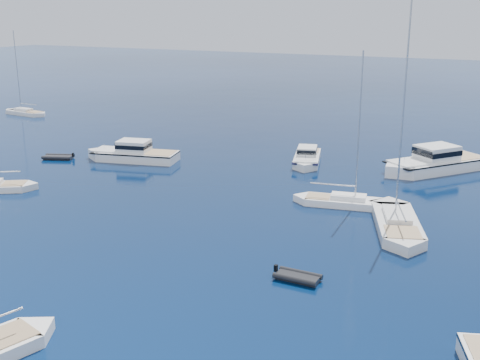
# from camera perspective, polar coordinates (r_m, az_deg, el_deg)

# --- Properties ---
(ground) EXTENTS (400.00, 400.00, 0.00)m
(ground) POSITION_cam_1_polar(r_m,az_deg,el_deg) (34.51, -21.32, -14.00)
(ground) COLOR navy
(ground) RESTS_ON ground
(motor_cruiser_centre) EXTENTS (11.95, 6.15, 3.00)m
(motor_cruiser_centre) POSITION_cam_1_polar(r_m,az_deg,el_deg) (69.24, -10.23, 1.86)
(motor_cruiser_centre) COLOR white
(motor_cruiser_centre) RESTS_ON ground
(motor_cruiser_distant) EXTENTS (11.52, 13.21, 3.54)m
(motor_cruiser_distant) POSITION_cam_1_polar(r_m,az_deg,el_deg) (66.87, 17.99, 0.82)
(motor_cruiser_distant) COLOR white
(motor_cruiser_distant) RESTS_ON ground
(motor_cruiser_horizon) EXTENTS (5.30, 9.50, 2.38)m
(motor_cruiser_horizon) POSITION_cam_1_polar(r_m,az_deg,el_deg) (67.31, 6.41, 1.61)
(motor_cruiser_horizon) COLOR white
(motor_cruiser_horizon) RESTS_ON ground
(sailboat_mid_r) EXTENTS (7.21, 12.65, 18.08)m
(sailboat_mid_r) POSITION_cam_1_polar(r_m,az_deg,el_deg) (48.68, 14.76, -4.51)
(sailboat_mid_r) COLOR silver
(sailboat_mid_r) RESTS_ON ground
(sailboat_centre) EXTENTS (9.78, 4.20, 13.95)m
(sailboat_centre) POSITION_cam_1_polar(r_m,az_deg,el_deg) (53.33, 9.90, -2.40)
(sailboat_centre) COLOR white
(sailboat_centre) RESTS_ON ground
(sailboat_far_l) EXTENTS (9.64, 3.18, 13.94)m
(sailboat_far_l) POSITION_cam_1_polar(r_m,az_deg,el_deg) (104.32, -19.83, 5.90)
(sailboat_far_l) COLOR silver
(sailboat_far_l) RESTS_ON ground
(tender_grey_near) EXTENTS (3.09, 1.78, 0.95)m
(tender_grey_near) POSITION_cam_1_polar(r_m,az_deg,el_deg) (38.69, 5.53, -9.52)
(tender_grey_near) COLOR black
(tender_grey_near) RESTS_ON ground
(tender_grey_far) EXTENTS (4.05, 3.16, 0.95)m
(tender_grey_far) POSITION_cam_1_polar(r_m,az_deg,el_deg) (71.95, -16.98, 1.95)
(tender_grey_far) COLOR black
(tender_grey_far) RESTS_ON ground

